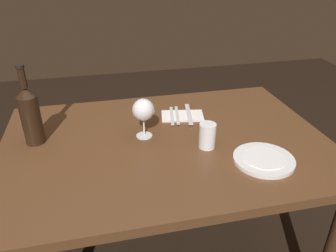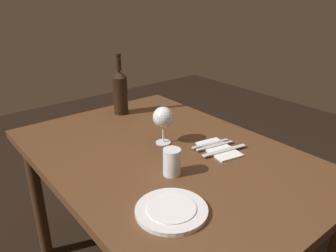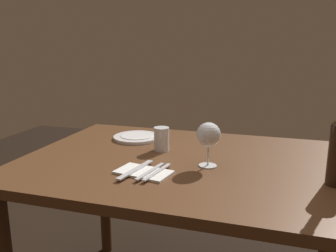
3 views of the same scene
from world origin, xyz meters
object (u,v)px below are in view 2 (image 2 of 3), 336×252
at_px(wine_bottle, 120,91).
at_px(dinner_plate, 171,210).
at_px(wine_glass_left, 163,118).
at_px(fork_inner, 215,146).
at_px(fork_outer, 210,144).
at_px(water_tumbler, 172,163).
at_px(folded_napkin, 219,149).
at_px(table_knife, 225,150).

relative_size(wine_bottle, dinner_plate, 1.44).
height_order(wine_glass_left, dinner_plate, wine_glass_left).
relative_size(fork_inner, fork_outer, 1.00).
height_order(water_tumbler, dinner_plate, water_tumbler).
distance_m(folded_napkin, fork_inner, 0.03).
bearing_deg(table_knife, folded_napkin, 180.00).
distance_m(water_tumbler, table_knife, 0.28).
bearing_deg(water_tumbler, folded_napkin, 95.03).
xyz_separation_m(wine_glass_left, folded_napkin, (0.20, 0.14, -0.11)).
bearing_deg(dinner_plate, table_knife, 111.57).
bearing_deg(wine_bottle, wine_glass_left, -6.70).
height_order(fork_inner, table_knife, same).
height_order(wine_bottle, dinner_plate, wine_bottle).
xyz_separation_m(wine_bottle, dinner_plate, (0.82, -0.33, -0.12)).
bearing_deg(dinner_plate, wine_glass_left, 144.87).
height_order(wine_bottle, water_tumbler, wine_bottle).
bearing_deg(fork_outer, wine_glass_left, -137.30).
xyz_separation_m(water_tumbler, folded_napkin, (-0.02, 0.27, -0.04)).
xyz_separation_m(dinner_plate, fork_outer, (-0.24, 0.41, 0.00)).
relative_size(dinner_plate, table_knife, 1.05).
xyz_separation_m(wine_bottle, table_knife, (0.66, 0.09, -0.11)).
height_order(water_tumbler, fork_outer, water_tumbler).
xyz_separation_m(folded_napkin, fork_inner, (-0.03, 0.00, 0.01)).
relative_size(water_tumbler, table_knife, 0.47).
bearing_deg(fork_outer, wine_bottle, -171.39).
height_order(water_tumbler, table_knife, water_tumbler).
relative_size(dinner_plate, fork_inner, 1.23).
bearing_deg(table_knife, wine_bottle, -172.42).
relative_size(wine_glass_left, wine_bottle, 0.52).
bearing_deg(folded_napkin, fork_inner, 180.00).
bearing_deg(fork_outer, water_tumbler, -74.86).
relative_size(fork_outer, table_knife, 0.85).
bearing_deg(wine_glass_left, fork_inner, 38.33).
height_order(water_tumbler, fork_inner, water_tumbler).
height_order(wine_glass_left, fork_inner, wine_glass_left).
distance_m(wine_glass_left, wine_bottle, 0.43).
bearing_deg(water_tumbler, table_knife, 88.76).
bearing_deg(water_tumbler, wine_glass_left, 148.73).
height_order(wine_bottle, table_knife, wine_bottle).
relative_size(wine_bottle, water_tumbler, 3.20).
relative_size(wine_bottle, table_knife, 1.52).
bearing_deg(table_knife, water_tumbler, -91.24).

